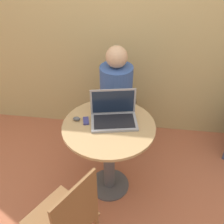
# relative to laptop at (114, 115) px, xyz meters

# --- Properties ---
(ground_plane) EXTENTS (12.00, 12.00, 0.00)m
(ground_plane) POSITION_rel_laptop_xyz_m (-0.03, -0.07, -0.83)
(ground_plane) COLOR #B26042
(back_wall) EXTENTS (7.00, 0.05, 2.60)m
(back_wall) POSITION_rel_laptop_xyz_m (-0.03, 0.91, 0.47)
(back_wall) COLOR tan
(back_wall) RESTS_ON ground_plane
(round_table) EXTENTS (0.77, 0.77, 0.77)m
(round_table) POSITION_rel_laptop_xyz_m (-0.03, -0.07, -0.27)
(round_table) COLOR #4C4C51
(round_table) RESTS_ON ground_plane
(laptop) EXTENTS (0.42, 0.31, 0.26)m
(laptop) POSITION_rel_laptop_xyz_m (0.00, 0.00, 0.00)
(laptop) COLOR gray
(laptop) RESTS_ON round_table
(cell_phone) EXTENTS (0.07, 0.10, 0.02)m
(cell_phone) POSITION_rel_laptop_xyz_m (-0.23, -0.05, -0.05)
(cell_phone) COLOR navy
(cell_phone) RESTS_ON round_table
(computer_mouse) EXTENTS (0.06, 0.04, 0.03)m
(computer_mouse) POSITION_rel_laptop_xyz_m (-0.31, -0.04, -0.04)
(computer_mouse) COLOR #4C4C51
(computer_mouse) RESTS_ON round_table
(chair_empty) EXTENTS (0.55, 0.55, 0.93)m
(chair_empty) POSITION_rel_laptop_xyz_m (-0.22, -0.78, -0.35)
(chair_empty) COLOR brown
(chair_empty) RESTS_ON ground_plane
(person_seated) EXTENTS (0.37, 0.52, 1.22)m
(person_seated) POSITION_rel_laptop_xyz_m (-0.03, 0.56, -0.32)
(person_seated) COLOR brown
(person_seated) RESTS_ON ground_plane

